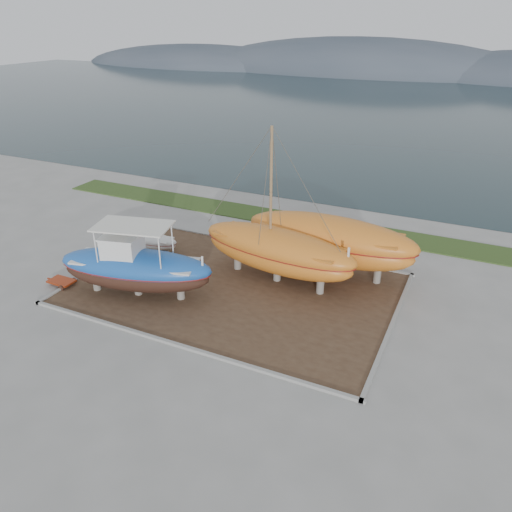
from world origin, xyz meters
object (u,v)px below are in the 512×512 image
at_px(white_dinghy, 150,243).
at_px(orange_bare_hull, 329,246).
at_px(blue_caique, 135,260).
at_px(orange_sailboat, 278,209).
at_px(red_trailer, 62,283).

height_order(white_dinghy, orange_bare_hull, orange_bare_hull).
relative_size(blue_caique, orange_sailboat, 0.89).
distance_m(blue_caique, orange_sailboat, 8.51).
distance_m(blue_caique, orange_bare_hull, 11.52).
bearing_deg(orange_bare_hull, blue_caique, -139.03).
relative_size(white_dinghy, red_trailer, 1.77).
distance_m(orange_bare_hull, red_trailer, 16.14).
height_order(orange_sailboat, red_trailer, orange_sailboat).
height_order(orange_sailboat, orange_bare_hull, orange_sailboat).
relative_size(white_dinghy, orange_sailboat, 0.41).
bearing_deg(blue_caique, red_trailer, 178.26).
bearing_deg(blue_caique, white_dinghy, 105.36).
height_order(blue_caique, white_dinghy, blue_caique).
bearing_deg(orange_sailboat, blue_caique, -136.14).
distance_m(orange_sailboat, red_trailer, 13.55).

